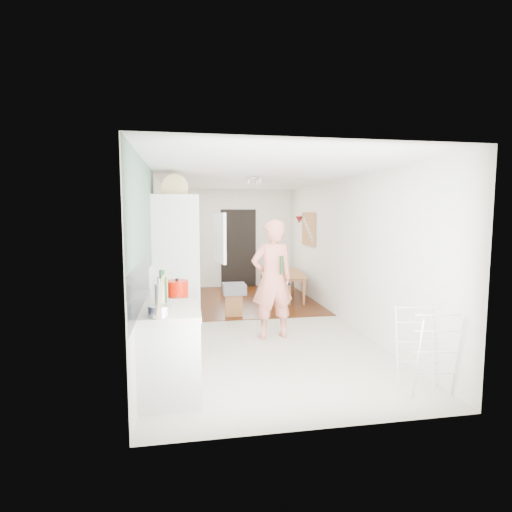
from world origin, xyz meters
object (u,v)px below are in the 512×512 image
object	(u,v)px
dining_table	(283,287)
dining_chair	(280,283)
person	(272,269)
stool	(234,305)
drying_rack	(426,351)

from	to	relation	value
dining_table	dining_chair	size ratio (longest dim) A/B	1.60
person	stool	distance (m)	1.71
person	dining_table	xyz separation A→B (m)	(0.84, 2.77, -0.82)
person	stool	size ratio (longest dim) A/B	5.18
person	drying_rack	size ratio (longest dim) A/B	2.36
person	stool	xyz separation A→B (m)	(-0.42, 1.41, -0.86)
dining_chair	drying_rack	bearing A→B (deg)	-81.61
dining_table	dining_chair	xyz separation A→B (m)	(-0.19, -0.57, 0.19)
drying_rack	person	bearing A→B (deg)	128.70
dining_table	stool	xyz separation A→B (m)	(-1.26, -1.36, -0.04)
dining_table	drying_rack	size ratio (longest dim) A/B	1.56
person	dining_chair	xyz separation A→B (m)	(0.65, 2.20, -0.62)
dining_table	drying_rack	world-z (taller)	drying_rack
dining_table	stool	world-z (taller)	dining_table
stool	drying_rack	xyz separation A→B (m)	(1.62, -3.55, 0.24)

